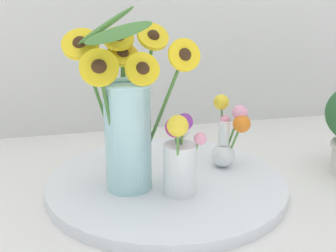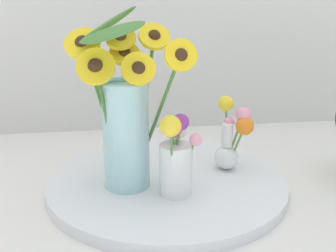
# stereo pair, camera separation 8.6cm
# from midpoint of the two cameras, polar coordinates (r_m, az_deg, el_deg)

# --- Properties ---
(ground_plane) EXTENTS (6.00, 6.00, 0.00)m
(ground_plane) POSITION_cam_midpoint_polar(r_m,az_deg,el_deg) (0.82, -1.50, -11.83)
(ground_plane) COLOR silver
(serving_tray) EXTENTS (0.53, 0.53, 0.02)m
(serving_tray) POSITION_cam_midpoint_polar(r_m,az_deg,el_deg) (0.90, -2.74, -8.14)
(serving_tray) COLOR silver
(serving_tray) RESTS_ON ground_plane
(mason_jar_sunflowers) EXTENTS (0.27, 0.22, 0.38)m
(mason_jar_sunflowers) POSITION_cam_midpoint_polar(r_m,az_deg,el_deg) (0.81, -9.11, 1.62)
(mason_jar_sunflowers) COLOR #9ED1D6
(mason_jar_sunflowers) RESTS_ON serving_tray
(vase_small_center) EXTENTS (0.09, 0.11, 0.18)m
(vase_small_center) POSITION_cam_midpoint_polar(r_m,az_deg,el_deg) (0.79, -1.36, -4.29)
(vase_small_center) COLOR white
(vase_small_center) RESTS_ON serving_tray
(vase_bulb_right) EXTENTS (0.08, 0.10, 0.17)m
(vase_bulb_right) POSITION_cam_midpoint_polar(r_m,az_deg,el_deg) (0.93, 6.13, -1.34)
(vase_bulb_right) COLOR white
(vase_bulb_right) RESTS_ON serving_tray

